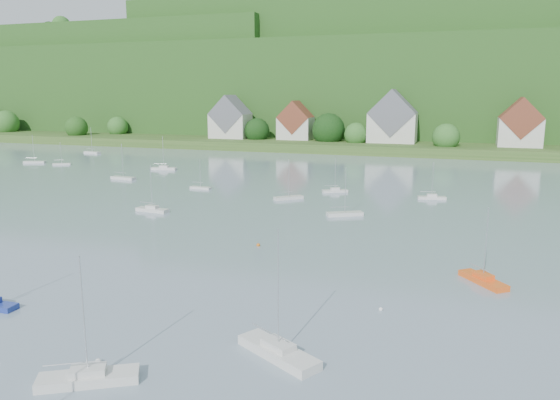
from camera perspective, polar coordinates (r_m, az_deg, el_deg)
name	(u,v)px	position (r m, az deg, el deg)	size (l,w,h in m)	color
far_shore_strip	(382,143)	(202.08, 10.79, 5.96)	(600.00, 60.00, 3.00)	#304F1D
forested_ridge	(404,86)	(269.33, 13.11, 11.72)	(620.00, 181.22, 69.89)	#1E4114
village_building_0	(230,121)	(203.99, -5.30, 8.42)	(14.00, 10.40, 16.00)	beige
village_building_1	(296,123)	(197.21, 1.67, 8.14)	(12.00, 9.36, 14.00)	beige
village_building_2	(393,121)	(188.95, 11.90, 8.23)	(16.00, 11.44, 18.00)	beige
village_building_3	(520,126)	(186.54, 24.19, 7.19)	(13.00, 10.40, 15.50)	beige
near_sailboat_3	(88,377)	(41.17, -19.73, -17.29)	(6.85, 5.04, 9.18)	silver
near_sailboat_4	(278,351)	(42.26, -0.19, -15.75)	(7.48, 5.56, 10.06)	silver
near_sailboat_5	(483,279)	(61.01, 20.81, -7.87)	(5.06, 5.81, 8.17)	#F15919
mooring_buoy_1	(98,363)	(43.74, -18.77, -16.13)	(0.48, 0.48, 0.48)	silver
mooring_buoy_3	(258,246)	(70.55, -2.33, -4.92)	(0.49, 0.49, 0.49)	orange
mooring_buoy_4	(381,310)	(51.35, 10.68, -11.48)	(0.39, 0.39, 0.39)	silver
far_sailboat_cluster	(319,182)	(118.95, 4.14, 1.94)	(194.63, 74.64, 8.71)	silver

